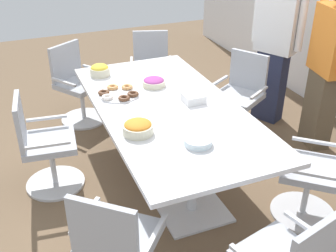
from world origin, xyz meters
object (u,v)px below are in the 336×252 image
object	(u,v)px
office_chair_2	(78,88)
snack_bowl_chips_yellow	(100,70)
person_standing_0	(275,44)
snack_bowl_candy_mix	(154,82)
conference_table	(168,119)
office_chair_4	(117,250)
napkin_pile	(193,98)
office_chair_1	(151,73)
office_chair_6	(317,176)
donut_platter	(118,93)
snack_bowl_chips_orange	(138,127)
person_standing_1	(328,65)
plate_stack	(198,141)
office_chair_0	(239,100)
office_chair_3	(44,149)

from	to	relation	value
office_chair_2	snack_bowl_chips_yellow	xyz separation A→B (m)	(0.55, 0.16, 0.40)
person_standing_0	snack_bowl_candy_mix	world-z (taller)	person_standing_0
conference_table	office_chair_2	xyz separation A→B (m)	(-1.48, -0.54, -0.22)
office_chair_4	napkin_pile	xyz separation A→B (m)	(-1.15, 1.06, 0.38)
office_chair_1	person_standing_0	xyz separation A→B (m)	(0.92, 1.15, 0.52)
snack_bowl_chips_yellow	napkin_pile	world-z (taller)	snack_bowl_chips_yellow
office_chair_4	snack_bowl_chips_yellow	world-z (taller)	office_chair_4
office_chair_2	snack_bowl_candy_mix	xyz separation A→B (m)	(1.01, 0.58, 0.38)
office_chair_6	conference_table	bearing A→B (deg)	83.78
donut_platter	person_standing_0	bearing A→B (deg)	97.91
conference_table	office_chair_6	world-z (taller)	office_chair_6
office_chair_2	donut_platter	size ratio (longest dim) A/B	2.36
snack_bowl_chips_orange	conference_table	bearing A→B (deg)	131.44
person_standing_0	snack_bowl_chips_yellow	size ratio (longest dim) A/B	8.68
person_standing_1	snack_bowl_chips_orange	bearing A→B (deg)	108.72
office_chair_2	person_standing_1	bearing A→B (deg)	112.38
office_chair_2	donut_platter	bearing A→B (deg)	67.01
office_chair_6	napkin_pile	xyz separation A→B (m)	(-0.99, -0.65, 0.38)
plate_stack	napkin_pile	world-z (taller)	napkin_pile
office_chair_1	office_chair_6	size ratio (longest dim) A/B	1.00
office_chair_0	office_chair_2	world-z (taller)	same
office_chair_6	person_standing_1	bearing A→B (deg)	0.96
office_chair_4	office_chair_6	bearing A→B (deg)	46.74
snack_bowl_chips_yellow	snack_bowl_chips_orange	distance (m)	1.28
office_chair_0	person_standing_1	bearing A→B (deg)	-160.42
donut_platter	napkin_pile	xyz separation A→B (m)	(0.39, 0.59, 0.02)
office_chair_2	office_chair_1	bearing A→B (deg)	152.28
office_chair_3	person_standing_1	xyz separation A→B (m)	(0.31, 2.79, 0.50)
office_chair_3	person_standing_1	distance (m)	2.85
snack_bowl_chips_orange	napkin_pile	world-z (taller)	snack_bowl_chips_orange
office_chair_4	snack_bowl_chips_orange	world-z (taller)	office_chair_4
office_chair_0	napkin_pile	size ratio (longest dim) A/B	5.01
person_standing_0	plate_stack	distance (m)	2.08
donut_platter	plate_stack	size ratio (longest dim) A/B	1.79
office_chair_4	office_chair_6	world-z (taller)	same
person_standing_1	office_chair_2	bearing A→B (deg)	66.12
office_chair_4	snack_bowl_candy_mix	distance (m)	1.87
office_chair_1	office_chair_4	xyz separation A→B (m)	(2.73, -1.23, 0.00)
office_chair_6	office_chair_0	bearing A→B (deg)	35.36
snack_bowl_candy_mix	person_standing_0	bearing A→B (deg)	96.89
office_chair_2	person_standing_0	bearing A→B (deg)	125.11
snack_bowl_chips_yellow	donut_platter	distance (m)	0.55
conference_table	office_chair_2	world-z (taller)	office_chair_2
person_standing_0	snack_bowl_chips_yellow	xyz separation A→B (m)	(-0.28, -1.94, -0.12)
person_standing_0	person_standing_1	bearing A→B (deg)	163.43
napkin_pile	office_chair_3	bearing A→B (deg)	-101.44
office_chair_2	person_standing_1	world-z (taller)	person_standing_1
office_chair_4	person_standing_1	distance (m)	2.79
office_chair_3	person_standing_1	bearing A→B (deg)	90.08
snack_bowl_candy_mix	napkin_pile	xyz separation A→B (m)	(0.47, 0.21, -0.00)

